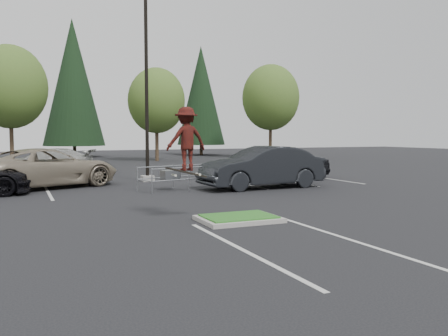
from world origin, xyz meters
name	(u,v)px	position (x,y,z in m)	size (l,w,h in m)	color
ground	(239,221)	(0.00, 0.00, 0.00)	(120.00, 120.00, 0.00)	black
grass_median	(239,218)	(0.00, 0.00, 0.08)	(2.20, 1.60, 0.16)	gray
stall_lines	(140,197)	(-1.35, 6.02, 0.00)	(22.62, 17.60, 0.01)	beige
light_pole	(147,92)	(0.50, 12.00, 4.56)	(0.70, 0.60, 10.12)	gray
decid_b	(10,89)	(-6.01, 30.53, 6.04)	(5.89, 5.89, 9.64)	#38281C
decid_c	(156,103)	(5.99, 29.83, 5.25)	(5.12, 5.12, 8.38)	#38281C
decid_d	(270,100)	(17.99, 30.33, 5.91)	(5.76, 5.76, 9.43)	#38281C
conif_b	(73,82)	(0.00, 40.50, 7.85)	(6.38, 6.38, 14.50)	#38281C
conif_c	(201,96)	(14.00, 39.50, 6.85)	(5.50, 5.50, 12.50)	#38281C
cart_corral	(173,175)	(0.57, 7.89, 0.66)	(3.90, 2.21, 1.05)	#9A9DA2
skateboarder	(186,139)	(-1.20, 1.00, 2.29)	(1.24, 0.79, 2.05)	black
car_l_tan	(45,168)	(-4.50, 10.99, 0.90)	(2.99, 6.47, 1.80)	gray
car_r_charc	(262,167)	(4.50, 7.00, 0.94)	(2.00, 5.73, 1.89)	black
car_r_black	(294,166)	(8.00, 9.90, 0.73)	(1.72, 4.28, 1.46)	black
car_far_silver	(49,162)	(-3.94, 18.00, 0.79)	(2.22, 5.46, 1.58)	#B3B3AD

